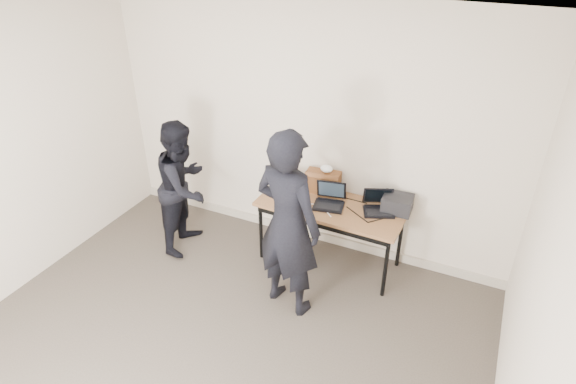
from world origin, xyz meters
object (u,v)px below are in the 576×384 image
Objects in this scene: laptop_center at (330,200)px; person_typist at (288,224)px; laptop_right at (378,206)px; leather_satchel at (323,181)px; laptop_beige at (291,192)px; equipment_box at (397,204)px; person_observer at (184,186)px; desk at (331,211)px.

laptop_center is 0.79m from person_typist.
laptop_right is 0.65m from leather_satchel.
laptop_beige is at bearing 168.86° from laptop_center.
equipment_box is 2.26m from person_observer.
desk is 4.32× the size of laptop_center.
person_typist reaches higher than leather_satchel.
person_typist is at bearing -146.32° from laptop_right.
person_typist is at bearing -93.36° from leather_satchel.
laptop_beige is 0.75× the size of laptop_right.
desk is at bearing -57.99° from leather_satchel.
equipment_box is 1.22m from person_typist.
leather_satchel is at bearing 177.47° from equipment_box.
leather_satchel is 0.25× the size of person_observer.
person_observer is (-1.54, -0.36, -0.02)m from laptop_center.
laptop_right is (0.46, 0.12, 0.11)m from desk.
equipment_box is (0.63, 0.19, 0.14)m from desk.
person_observer reaches higher than equipment_box.
leather_satchel is 0.21× the size of person_typist.
laptop_beige is 0.19× the size of person_observer.
person_typist is (-0.59, -0.88, 0.15)m from laptop_right.
person_observer is at bearing 170.61° from laptop_right.
leather_satchel is at bearing -74.34° from person_typist.
leather_satchel is (-0.18, 0.23, 0.19)m from desk.
laptop_center is 0.19× the size of person_typist.
desk is 0.47m from laptop_beige.
desk is at bearing 172.44° from laptop_right.
laptop_right is 1.02× the size of leather_satchel.
laptop_beige is at bearing -53.95° from person_typist.
person_typist reaches higher than equipment_box.
laptop_beige is 0.44m from laptop_center.
person_typist is (-0.11, -0.77, 0.14)m from laptop_center.
desk is 0.12m from laptop_center.
person_observer reaches higher than laptop_right.
laptop_center reaches higher than laptop_right.
leather_satchel is at bearing 129.57° from desk.
person_observer is at bearing -177.44° from laptop_center.
person_typist reaches higher than laptop_right.
desk is 5.28× the size of laptop_beige.
laptop_center is (0.44, -0.00, 0.01)m from laptop_beige.
laptop_beige is at bearing 178.69° from desk.
equipment_box is 0.16× the size of person_typist.
laptop_right is at bearing 16.21° from desk.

